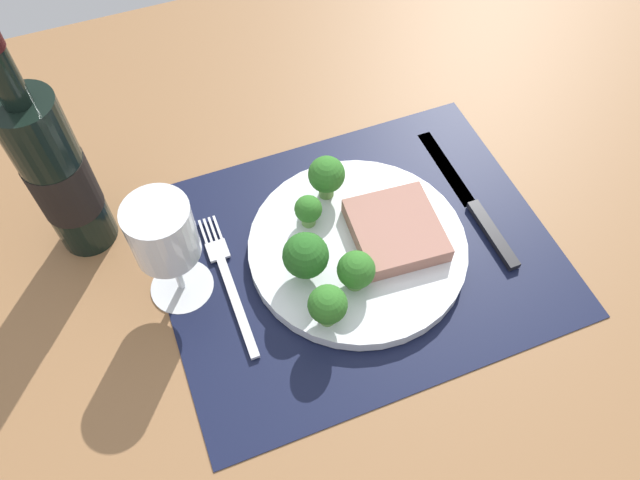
# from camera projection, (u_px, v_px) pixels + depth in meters

# --- Properties ---
(ground_plane) EXTENTS (1.40, 1.10, 0.03)m
(ground_plane) POSITION_uv_depth(u_px,v_px,m) (356.00, 259.00, 0.73)
(ground_plane) COLOR brown
(placemat) EXTENTS (0.45, 0.36, 0.00)m
(placemat) POSITION_uv_depth(u_px,v_px,m) (357.00, 252.00, 0.72)
(placemat) COLOR black
(placemat) RESTS_ON ground_plane
(plate) EXTENTS (0.25, 0.25, 0.02)m
(plate) POSITION_uv_depth(u_px,v_px,m) (357.00, 247.00, 0.71)
(plate) COLOR silver
(plate) RESTS_ON placemat
(steak) EXTENTS (0.10, 0.11, 0.02)m
(steak) POSITION_uv_depth(u_px,v_px,m) (396.00, 230.00, 0.70)
(steak) COLOR #9E6B5B
(steak) RESTS_ON plate
(broccoli_back_left) EXTENTS (0.05, 0.05, 0.06)m
(broccoli_back_left) POSITION_uv_depth(u_px,v_px,m) (306.00, 256.00, 0.65)
(broccoli_back_left) COLOR #6B994C
(broccoli_back_left) RESTS_ON plate
(broccoli_front_edge) EXTENTS (0.03, 0.03, 0.04)m
(broccoli_front_edge) POSITION_uv_depth(u_px,v_px,m) (308.00, 210.00, 0.70)
(broccoli_front_edge) COLOR #6B994C
(broccoli_front_edge) RESTS_ON plate
(broccoli_near_fork) EXTENTS (0.04, 0.04, 0.05)m
(broccoli_near_fork) POSITION_uv_depth(u_px,v_px,m) (356.00, 270.00, 0.65)
(broccoli_near_fork) COLOR #5B8942
(broccoli_near_fork) RESTS_ON plate
(broccoli_near_steak) EXTENTS (0.04, 0.04, 0.05)m
(broccoli_near_steak) POSITION_uv_depth(u_px,v_px,m) (328.00, 305.00, 0.62)
(broccoli_near_steak) COLOR #5B8942
(broccoli_near_steak) RESTS_ON plate
(broccoli_center) EXTENTS (0.04, 0.04, 0.06)m
(broccoli_center) POSITION_uv_depth(u_px,v_px,m) (327.00, 175.00, 0.71)
(broccoli_center) COLOR #5B8942
(broccoli_center) RESTS_ON plate
(fork) EXTENTS (0.02, 0.19, 0.01)m
(fork) POSITION_uv_depth(u_px,v_px,m) (228.00, 281.00, 0.69)
(fork) COLOR silver
(fork) RESTS_ON placemat
(knife) EXTENTS (0.02, 0.23, 0.01)m
(knife) POSITION_uv_depth(u_px,v_px,m) (474.00, 207.00, 0.75)
(knife) COLOR black
(knife) RESTS_ON placemat
(wine_bottle) EXTENTS (0.07, 0.07, 0.29)m
(wine_bottle) POSITION_uv_depth(u_px,v_px,m) (58.00, 175.00, 0.64)
(wine_bottle) COLOR black
(wine_bottle) RESTS_ON ground_plane
(wine_glass) EXTENTS (0.07, 0.07, 0.14)m
(wine_glass) POSITION_uv_depth(u_px,v_px,m) (164.00, 238.00, 0.61)
(wine_glass) COLOR silver
(wine_glass) RESTS_ON ground_plane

